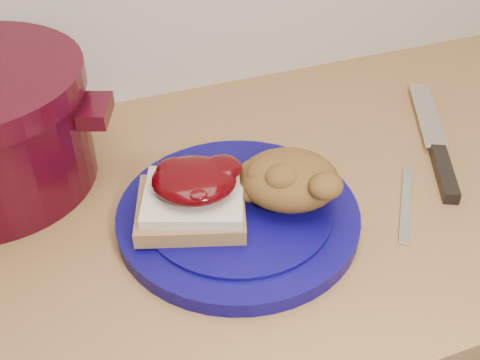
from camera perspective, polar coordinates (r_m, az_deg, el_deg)
name	(u,v)px	position (r m, az deg, el deg)	size (l,w,h in m)	color
plate	(238,216)	(0.75, -0.18, -3.44)	(0.30, 0.30, 0.02)	#0A0553
sandwich	(193,195)	(0.72, -4.51, -1.45)	(0.16, 0.15, 0.06)	olive
stuffing_mound	(289,179)	(0.74, 4.69, 0.05)	(0.12, 0.11, 0.06)	brown
chef_knife	(439,156)	(0.90, 18.37, 2.20)	(0.15, 0.28, 0.02)	black
butter_knife	(406,203)	(0.81, 15.44, -2.12)	(0.15, 0.01, 0.00)	silver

